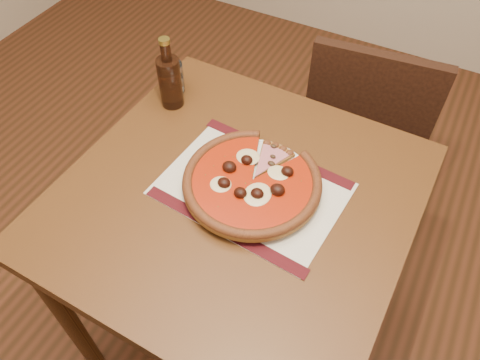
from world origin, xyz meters
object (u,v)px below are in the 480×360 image
at_px(water_glass, 171,78).
at_px(bottle, 170,80).
at_px(table, 236,219).
at_px(plate, 252,186).
at_px(chair_far, 365,125).
at_px(pizza, 252,181).

xyz_separation_m(water_glass, bottle, (0.03, -0.05, 0.04)).
xyz_separation_m(table, water_glass, (-0.34, 0.25, 0.15)).
relative_size(table, bottle, 3.97).
xyz_separation_m(table, plate, (0.03, 0.03, 0.11)).
relative_size(plate, bottle, 1.43).
bearing_deg(water_glass, table, -36.31).
xyz_separation_m(chair_far, water_glass, (-0.50, -0.42, 0.31)).
relative_size(chair_far, pizza, 2.59).
relative_size(pizza, water_glass, 3.72).
bearing_deg(bottle, plate, -27.29).
height_order(water_glass, bottle, bottle).
height_order(table, plate, plate).
relative_size(chair_far, bottle, 4.07).
bearing_deg(water_glass, pizza, -30.96).
bearing_deg(table, bottle, 146.62).
bearing_deg(chair_far, bottle, 39.11).
height_order(chair_far, pizza, chair_far).
distance_m(table, pizza, 0.14).
height_order(table, water_glass, water_glass).
xyz_separation_m(chair_far, pizza, (-0.13, -0.64, 0.30)).
distance_m(chair_far, plate, 0.71).
distance_m(table, bottle, 0.41).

